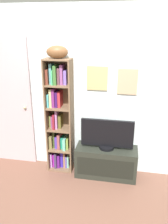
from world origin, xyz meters
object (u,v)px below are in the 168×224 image
Objects in this scene: football at (57,52)px; tv_stand at (106,162)px; door at (6,103)px; television at (107,135)px; bookshelf at (59,119)px.

tv_stand is at bearing -4.37° from football.
football is 1.75m from tv_stand.
football is at bearing -6.59° from door.
football reaches higher than television.
bookshelf is 2.30× the size of television.
door reaches higher than football.
television is at bearing -5.57° from door.
door is (-1.62, 0.16, 0.33)m from television.
tv_stand is 0.45m from television.
bookshelf is 0.86× the size of door.
tv_stand is 1.20× the size of television.
door is (-0.90, 0.10, -0.82)m from football.
bookshelf is 1.92× the size of tv_stand.
bookshelf is at bearing 128.28° from football.
football is 0.15× the size of door.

